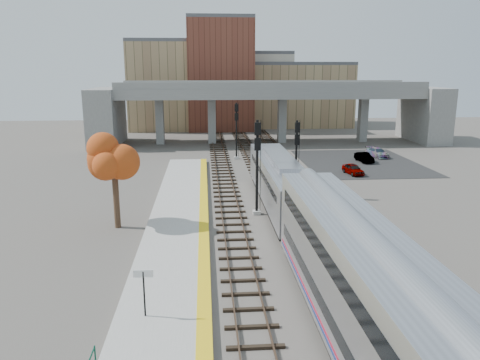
{
  "coord_description": "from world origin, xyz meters",
  "views": [
    {
      "loc": [
        -5.19,
        -27.78,
        11.48
      ],
      "look_at": [
        -2.33,
        9.5,
        2.5
      ],
      "focal_mm": 35.0,
      "sensor_mm": 36.0,
      "label": 1
    }
  ],
  "objects_px": {
    "signal_mast_far": "(236,131)",
    "car_b": "(364,157)",
    "car_a": "(353,169)",
    "signal_mast_near": "(257,168)",
    "locomotive": "(280,181)",
    "signal_mast_mid": "(296,160)",
    "coach": "(379,314)",
    "car_c": "(377,152)",
    "tree": "(114,159)"
  },
  "relations": [
    {
      "from": "signal_mast_mid",
      "to": "car_a",
      "type": "bearing_deg",
      "value": 46.56
    },
    {
      "from": "signal_mast_near",
      "to": "signal_mast_mid",
      "type": "xyz_separation_m",
      "value": [
        4.1,
        5.0,
        -0.41
      ]
    },
    {
      "from": "signal_mast_far",
      "to": "coach",
      "type": "bearing_deg",
      "value": -87.29
    },
    {
      "from": "locomotive",
      "to": "car_b",
      "type": "xyz_separation_m",
      "value": [
        13.64,
        18.43,
        -1.65
      ]
    },
    {
      "from": "signal_mast_mid",
      "to": "locomotive",
      "type": "bearing_deg",
      "value": -122.0
    },
    {
      "from": "signal_mast_near",
      "to": "car_c",
      "type": "height_order",
      "value": "signal_mast_near"
    },
    {
      "from": "coach",
      "to": "signal_mast_near",
      "type": "xyz_separation_m",
      "value": [
        -2.1,
        20.81,
        1.06
      ]
    },
    {
      "from": "locomotive",
      "to": "coach",
      "type": "distance_m",
      "value": 22.61
    },
    {
      "from": "locomotive",
      "to": "coach",
      "type": "relative_size",
      "value": 0.76
    },
    {
      "from": "coach",
      "to": "signal_mast_mid",
      "type": "distance_m",
      "value": 25.89
    },
    {
      "from": "signal_mast_mid",
      "to": "car_c",
      "type": "height_order",
      "value": "signal_mast_mid"
    },
    {
      "from": "car_a",
      "to": "signal_mast_near",
      "type": "bearing_deg",
      "value": -141.38
    },
    {
      "from": "coach",
      "to": "car_a",
      "type": "height_order",
      "value": "coach"
    },
    {
      "from": "locomotive",
      "to": "signal_mast_near",
      "type": "height_order",
      "value": "signal_mast_near"
    },
    {
      "from": "signal_mast_near",
      "to": "car_b",
      "type": "distance_m",
      "value": 25.84
    },
    {
      "from": "car_b",
      "to": "car_c",
      "type": "height_order",
      "value": "car_c"
    },
    {
      "from": "car_b",
      "to": "signal_mast_far",
      "type": "bearing_deg",
      "value": 162.6
    },
    {
      "from": "locomotive",
      "to": "signal_mast_mid",
      "type": "bearing_deg",
      "value": 58.0
    },
    {
      "from": "coach",
      "to": "signal_mast_mid",
      "type": "relative_size",
      "value": 3.58
    },
    {
      "from": "signal_mast_near",
      "to": "car_b",
      "type": "height_order",
      "value": "signal_mast_near"
    },
    {
      "from": "signal_mast_far",
      "to": "locomotive",
      "type": "bearing_deg",
      "value": -84.5
    },
    {
      "from": "tree",
      "to": "car_b",
      "type": "height_order",
      "value": "tree"
    },
    {
      "from": "locomotive",
      "to": "car_a",
      "type": "xyz_separation_m",
      "value": [
        10.12,
        11.78,
        -1.66
      ]
    },
    {
      "from": "signal_mast_far",
      "to": "signal_mast_mid",
      "type": "bearing_deg",
      "value": -77.58
    },
    {
      "from": "car_a",
      "to": "car_c",
      "type": "distance_m",
      "value": 11.77
    },
    {
      "from": "signal_mast_far",
      "to": "car_a",
      "type": "distance_m",
      "value": 16.1
    },
    {
      "from": "signal_mast_mid",
      "to": "car_c",
      "type": "bearing_deg",
      "value": 51.75
    },
    {
      "from": "car_a",
      "to": "signal_mast_far",
      "type": "bearing_deg",
      "value": 131.22
    },
    {
      "from": "car_c",
      "to": "coach",
      "type": "bearing_deg",
      "value": -121.65
    },
    {
      "from": "signal_mast_mid",
      "to": "signal_mast_far",
      "type": "distance_m",
      "value": 19.06
    },
    {
      "from": "signal_mast_near",
      "to": "tree",
      "type": "bearing_deg",
      "value": -167.73
    },
    {
      "from": "locomotive",
      "to": "coach",
      "type": "bearing_deg",
      "value": -90.0
    },
    {
      "from": "locomotive",
      "to": "car_b",
      "type": "distance_m",
      "value": 22.99
    },
    {
      "from": "tree",
      "to": "car_c",
      "type": "bearing_deg",
      "value": 41.37
    },
    {
      "from": "signal_mast_near",
      "to": "car_a",
      "type": "bearing_deg",
      "value": 48.01
    },
    {
      "from": "tree",
      "to": "car_c",
      "type": "relative_size",
      "value": 1.71
    },
    {
      "from": "signal_mast_far",
      "to": "car_b",
      "type": "xyz_separation_m",
      "value": [
        15.74,
        -3.39,
        -2.98
      ]
    },
    {
      "from": "tree",
      "to": "car_c",
      "type": "height_order",
      "value": "tree"
    },
    {
      "from": "coach",
      "to": "signal_mast_near",
      "type": "bearing_deg",
      "value": 95.76
    },
    {
      "from": "signal_mast_mid",
      "to": "car_b",
      "type": "relative_size",
      "value": 1.96
    },
    {
      "from": "signal_mast_mid",
      "to": "coach",
      "type": "bearing_deg",
      "value": -94.43
    },
    {
      "from": "car_c",
      "to": "tree",
      "type": "bearing_deg",
      "value": -149.78
    },
    {
      "from": "coach",
      "to": "signal_mast_far",
      "type": "relative_size",
      "value": 3.46
    },
    {
      "from": "tree",
      "to": "car_b",
      "type": "xyz_separation_m",
      "value": [
        26.33,
        22.53,
        -4.52
      ]
    },
    {
      "from": "car_a",
      "to": "car_b",
      "type": "relative_size",
      "value": 0.95
    },
    {
      "from": "locomotive",
      "to": "car_a",
      "type": "relative_size",
      "value": 5.62
    },
    {
      "from": "signal_mast_near",
      "to": "car_a",
      "type": "xyz_separation_m",
      "value": [
        12.22,
        13.58,
        -3.24
      ]
    },
    {
      "from": "signal_mast_near",
      "to": "signal_mast_far",
      "type": "distance_m",
      "value": 23.62
    },
    {
      "from": "signal_mast_near",
      "to": "signal_mast_far",
      "type": "xyz_separation_m",
      "value": [
        -0.0,
        23.62,
        -0.25
      ]
    },
    {
      "from": "signal_mast_far",
      "to": "car_b",
      "type": "distance_m",
      "value": 16.38
    }
  ]
}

